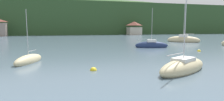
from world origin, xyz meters
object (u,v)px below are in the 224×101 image
at_px(sailboat_far_4, 183,40).
at_px(mooring_buoy_mid, 93,70).
at_px(shore_building_westcentral, 134,28).
at_px(mooring_buoy_near, 199,51).
at_px(shore_building_west, 1,28).
at_px(sailboat_mid_1, 29,60).
at_px(sailboat_far_6, 151,45).
at_px(sailboat_mid_0, 183,67).

bearing_deg(sailboat_far_4, mooring_buoy_mid, 85.68).
xyz_separation_m(shore_building_westcentral, mooring_buoy_mid, (-32.51, -73.40, -3.28)).
distance_m(shore_building_westcentral, mooring_buoy_near, 66.32).
bearing_deg(shore_building_west, sailboat_mid_1, -72.30).
bearing_deg(mooring_buoy_near, sailboat_far_4, 61.45).
bearing_deg(sailboat_far_4, shore_building_westcentral, -54.11).
bearing_deg(sailboat_mid_1, shore_building_westcentral, 173.51).
xyz_separation_m(sailboat_mid_1, sailboat_far_6, (19.32, 10.52, 0.13)).
bearing_deg(mooring_buoy_mid, sailboat_mid_1, 139.35).
relative_size(shore_building_westcentral, sailboat_far_4, 0.66).
height_order(shore_building_westcentral, sailboat_far_6, sailboat_far_6).
bearing_deg(mooring_buoy_mid, mooring_buoy_near, 26.04).
distance_m(shore_building_west, sailboat_mid_1, 70.32).
bearing_deg(mooring_buoy_mid, sailboat_mid_0, -17.90).
relative_size(sailboat_mid_1, mooring_buoy_near, 10.79).
relative_size(mooring_buoy_near, mooring_buoy_mid, 0.94).
relative_size(shore_building_westcentral, mooring_buoy_mid, 11.54).
height_order(shore_building_westcentral, mooring_buoy_near, shore_building_westcentral).
distance_m(sailboat_mid_0, sailboat_mid_1, 15.22).
bearing_deg(sailboat_far_6, sailboat_mid_1, -136.74).
height_order(shore_building_west, sailboat_far_6, sailboat_far_6).
xyz_separation_m(sailboat_mid_1, mooring_buoy_mid, (6.01, -5.16, -0.28)).
bearing_deg(mooring_buoy_mid, sailboat_far_6, 49.67).
relative_size(sailboat_mid_1, mooring_buoy_mid, 10.17).
relative_size(sailboat_mid_0, sailboat_far_4, 0.82).
bearing_deg(sailboat_mid_0, sailboat_far_6, 42.59).
bearing_deg(sailboat_mid_0, mooring_buoy_near, 17.24).
bearing_deg(shore_building_west, sailboat_far_4, -40.46).
relative_size(shore_building_west, sailboat_mid_0, 0.85).
distance_m(mooring_buoy_near, mooring_buoy_mid, 20.00).
relative_size(sailboat_far_6, mooring_buoy_near, 13.95).
distance_m(sailboat_mid_0, mooring_buoy_mid, 7.61).
relative_size(shore_building_westcentral, mooring_buoy_near, 12.24).
bearing_deg(mooring_buoy_mid, sailboat_far_4, 43.36).
distance_m(sailboat_far_6, mooring_buoy_near, 8.34).
bearing_deg(mooring_buoy_near, sailboat_mid_1, -171.41).
height_order(sailboat_far_6, mooring_buoy_mid, sailboat_far_6).
relative_size(shore_building_westcentral, sailboat_mid_1, 1.13).
height_order(sailboat_mid_1, sailboat_far_4, sailboat_far_4).
relative_size(shore_building_west, shore_building_westcentral, 1.06).
distance_m(shore_building_westcentral, sailboat_mid_1, 78.42).
height_order(shore_building_westcentral, sailboat_mid_1, shore_building_westcentral).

